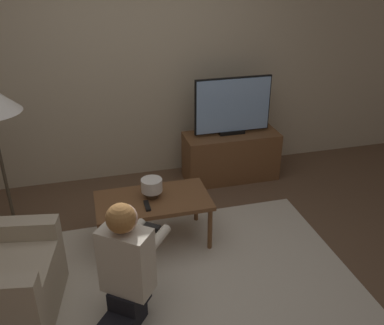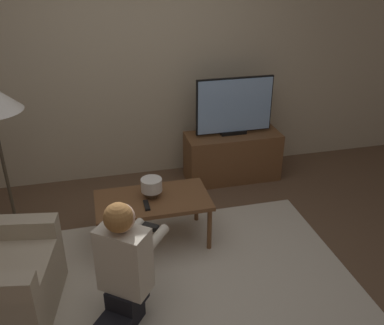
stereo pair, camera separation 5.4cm
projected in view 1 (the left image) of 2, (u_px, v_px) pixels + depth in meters
ground_plane at (180, 281)px, 3.38m from camera, size 10.00×10.00×0.00m
wall_back at (136, 61)px, 4.46m from camera, size 10.00×0.06×2.60m
rug at (180, 281)px, 3.38m from camera, size 2.72×1.81×0.02m
tv_stand at (231, 156)px, 4.79m from camera, size 1.04×0.41×0.54m
tv at (233, 106)px, 4.53m from camera, size 0.84×0.08×0.63m
coffee_table at (153, 204)px, 3.65m from camera, size 0.97×0.53×0.45m
person_kneeling at (126, 265)px, 2.83m from camera, size 0.66×0.76×0.94m
table_lamp at (152, 186)px, 3.62m from camera, size 0.18×0.18×0.17m
remote at (147, 206)px, 3.52m from camera, size 0.04×0.15×0.02m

